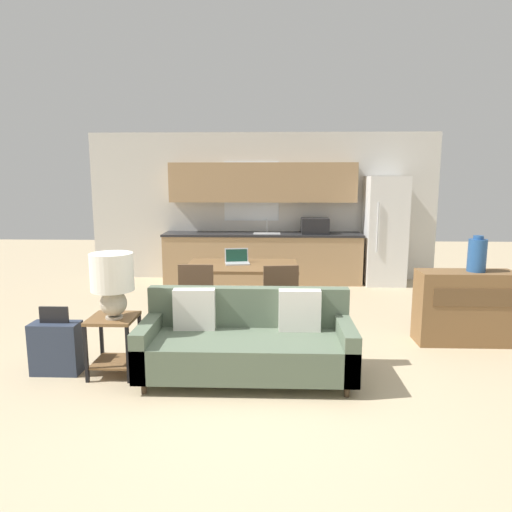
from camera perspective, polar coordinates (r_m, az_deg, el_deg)
ground_plane at (r=4.30m, az=-0.49°, el=-16.01°), size 20.00×20.00×0.00m
wall_back at (r=8.52m, az=0.84°, el=6.17°), size 6.40×0.07×2.70m
kitchen_counter at (r=8.27m, az=0.92°, el=2.51°), size 3.56×0.65×2.15m
refrigerator at (r=8.41m, az=15.75°, el=3.04°), size 0.68×0.71×1.91m
dining_table at (r=6.09m, az=-1.74°, el=-1.64°), size 1.47×0.94×0.73m
couch at (r=4.40m, az=-1.13°, el=-10.76°), size 1.97×0.80×0.82m
side_table at (r=4.62m, az=-17.36°, el=-9.53°), size 0.43×0.43×0.57m
table_lamp at (r=4.43m, az=-17.52°, el=-2.76°), size 0.40×0.40×0.62m
credenza at (r=5.72m, az=24.62°, el=-5.87°), size 1.07×0.39×0.84m
vase at (r=5.64m, az=25.91°, el=0.13°), size 0.20×0.20×0.40m
dining_chair_near_left at (r=5.40m, az=-7.29°, el=-4.93°), size 0.43×0.43×0.90m
dining_chair_near_right at (r=5.31m, az=2.90°, el=-5.12°), size 0.48×0.48×0.90m
laptop at (r=6.16m, az=-2.39°, el=-0.49°), size 0.36×0.30×0.20m
suitcase at (r=4.87m, az=-23.68°, el=-10.41°), size 0.46×0.22×0.66m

